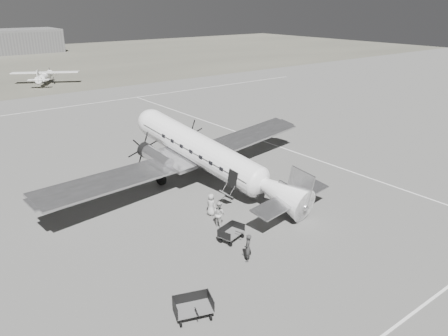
% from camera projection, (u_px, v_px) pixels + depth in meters
% --- Properties ---
extents(ground, '(260.00, 260.00, 0.00)m').
position_uv_depth(ground, '(242.00, 206.00, 31.78)').
color(ground, slate).
rests_on(ground, ground).
extents(taxi_line_near, '(60.00, 0.15, 0.01)m').
position_uv_depth(taxi_line_near, '(425.00, 304.00, 21.43)').
color(taxi_line_near, white).
rests_on(taxi_line_near, ground).
extents(taxi_line_right, '(0.15, 80.00, 0.01)m').
position_uv_depth(taxi_line_right, '(346.00, 170.00, 38.64)').
color(taxi_line_right, white).
rests_on(taxi_line_right, ground).
extents(taxi_line_horizon, '(90.00, 0.15, 0.01)m').
position_uv_depth(taxi_line_horizon, '(59.00, 108.00, 61.34)').
color(taxi_line_horizon, white).
rests_on(taxi_line_horizon, ground).
extents(dc3_airliner, '(29.55, 22.75, 5.12)m').
position_uv_depth(dc3_airliner, '(208.00, 157.00, 34.22)').
color(dc3_airliner, silver).
rests_on(dc3_airliner, ground).
extents(light_plane_right, '(14.99, 14.16, 2.45)m').
position_uv_depth(light_plane_right, '(45.00, 77.00, 78.63)').
color(light_plane_right, white).
rests_on(light_plane_right, ground).
extents(baggage_cart_near, '(1.95, 1.61, 0.95)m').
position_uv_depth(baggage_cart_near, '(231.00, 233.00, 27.04)').
color(baggage_cart_near, '#5C5C5C').
rests_on(baggage_cart_near, ground).
extents(baggage_cart_far, '(2.20, 1.87, 1.06)m').
position_uv_depth(baggage_cart_far, '(193.00, 308.00, 20.35)').
color(baggage_cart_far, '#5C5C5C').
rests_on(baggage_cart_far, ground).
extents(ground_crew, '(0.72, 0.71, 1.67)m').
position_uv_depth(ground_crew, '(248.00, 248.00, 24.75)').
color(ground_crew, '#2E2E2E').
rests_on(ground_crew, ground).
extents(ramp_agent, '(0.80, 0.96, 1.78)m').
position_uv_depth(ramp_agent, '(219.00, 214.00, 28.64)').
color(ramp_agent, beige).
rests_on(ramp_agent, ground).
extents(passenger, '(0.68, 0.87, 1.58)m').
position_uv_depth(passenger, '(211.00, 205.00, 30.18)').
color(passenger, '#ACACAA').
rests_on(passenger, ground).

